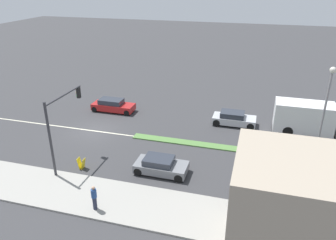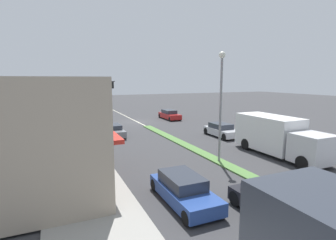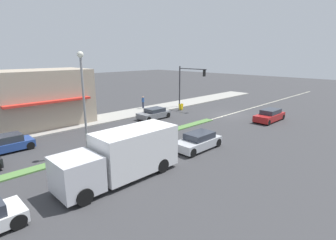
# 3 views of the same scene
# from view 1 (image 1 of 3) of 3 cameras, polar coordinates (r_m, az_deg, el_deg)

# --- Properties ---
(ground_plane) EXTENTS (160.00, 160.00, 0.00)m
(ground_plane) POSITION_cam_1_polar(r_m,az_deg,el_deg) (28.14, 21.89, -6.17)
(ground_plane) COLOR #38383A
(sidewalk_right) EXTENTS (4.00, 73.00, 0.12)m
(sidewalk_right) POSITION_cam_1_polar(r_m,az_deg,el_deg) (20.84, 25.25, -18.26)
(sidewalk_right) COLOR #9E9B93
(sidewalk_right) RESTS_ON ground
(lane_marking_center) EXTENTS (0.16, 60.00, 0.01)m
(lane_marking_center) POSITION_cam_1_polar(r_m,az_deg,el_deg) (31.26, -12.71, -1.86)
(lane_marking_center) COLOR beige
(lane_marking_center) RESTS_ON ground
(traffic_signal_main) EXTENTS (4.59, 0.34, 5.60)m
(traffic_signal_main) POSITION_cam_1_polar(r_m,az_deg,el_deg) (24.53, -18.29, 0.14)
(traffic_signal_main) COLOR #333338
(traffic_signal_main) RESTS_ON sidewalk_right
(street_lamp) EXTENTS (0.44, 0.44, 7.37)m
(street_lamp) POSITION_cam_1_polar(r_m,az_deg,el_deg) (26.41, 25.81, 2.65)
(street_lamp) COLOR gray
(street_lamp) RESTS_ON median_strip
(pedestrian) EXTENTS (0.34, 0.34, 1.64)m
(pedestrian) POSITION_cam_1_polar(r_m,az_deg,el_deg) (20.83, -12.73, -12.97)
(pedestrian) COLOR #282D42
(pedestrian) RESTS_ON sidewalk_right
(warning_aframe_sign) EXTENTS (0.45, 0.53, 0.84)m
(warning_aframe_sign) POSITION_cam_1_polar(r_m,az_deg,el_deg) (25.45, -14.83, -7.33)
(warning_aframe_sign) COLOR yellow
(warning_aframe_sign) RESTS_ON ground
(delivery_truck) EXTENTS (2.44, 7.50, 2.87)m
(delivery_truck) POSITION_cam_1_polar(r_m,az_deg,el_deg) (32.21, 24.07, 0.20)
(delivery_truck) COLOR silver
(delivery_truck) RESTS_ON ground
(sedan_silver) EXTENTS (1.83, 4.07, 1.31)m
(sedan_silver) POSITION_cam_1_polar(r_m,az_deg,el_deg) (32.16, 11.37, 0.25)
(sedan_silver) COLOR #B7BABF
(sedan_silver) RESTS_ON ground
(suv_grey) EXTENTS (1.86, 3.81, 1.22)m
(suv_grey) POSITION_cam_1_polar(r_m,az_deg,el_deg) (24.07, -1.28, -7.93)
(suv_grey) COLOR slate
(suv_grey) RESTS_ON ground
(hatchback_red) EXTENTS (1.75, 4.46, 1.33)m
(hatchback_red) POSITION_cam_1_polar(r_m,az_deg,el_deg) (35.24, -9.58, 2.52)
(hatchback_red) COLOR #AD1E1E
(hatchback_red) RESTS_ON ground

